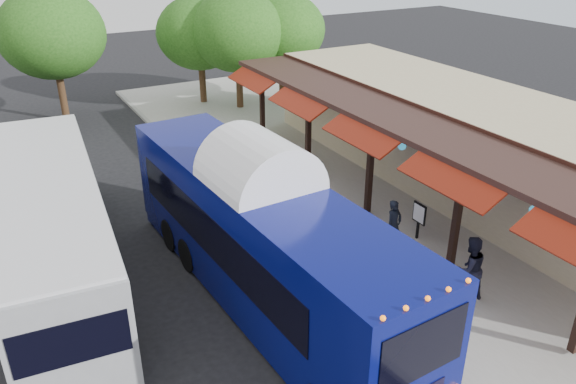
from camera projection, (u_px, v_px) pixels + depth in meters
ground at (340, 313)px, 14.61m from camera, size 90.00×90.00×0.00m
sidewalk at (395, 207)px, 19.92m from camera, size 10.00×40.00×0.15m
curb at (271, 242)px, 17.76m from camera, size 0.20×40.00×0.16m
station_shelter at (471, 144)px, 20.63m from camera, size 8.15×20.00×3.60m
coach_bus at (261, 233)px, 14.39m from camera, size 3.09×11.71×3.71m
city_bus at (55, 223)px, 15.54m from camera, size 3.43×11.50×3.04m
ped_a at (394, 225)px, 16.96m from camera, size 0.64×0.48×1.59m
ped_b at (469, 268)px, 14.60m from camera, size 1.01×0.86×1.83m
ped_c at (305, 176)px, 20.30m from camera, size 0.91×0.40×1.55m
ped_d at (312, 183)px, 19.31m from camera, size 1.38×1.00×1.93m
sign_board at (419, 215)px, 17.47m from camera, size 0.07×0.55×1.22m
tree_left at (199, 33)px, 29.92m from camera, size 4.58×4.58×5.86m
tree_mid at (237, 32)px, 28.90m from camera, size 4.87×4.87×6.23m
tree_right at (282, 30)px, 30.31m from camera, size 4.67×4.67×5.98m
tree_far at (52, 34)px, 27.09m from camera, size 5.12×5.12×6.56m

